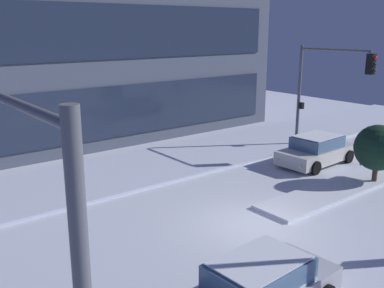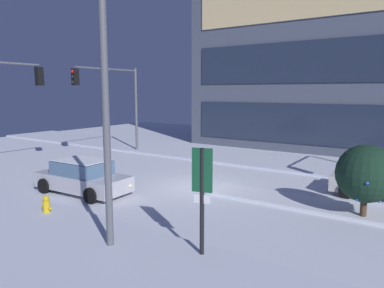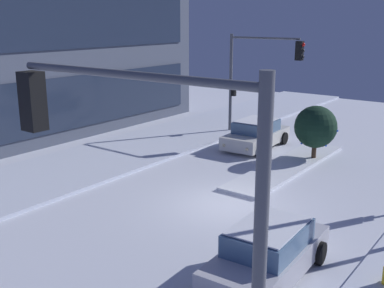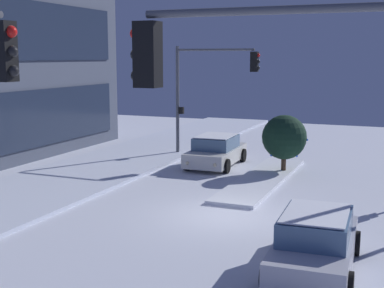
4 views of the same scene
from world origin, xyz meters
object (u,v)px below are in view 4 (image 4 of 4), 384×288
object	(u,v)px
traffic_light_corner_near_left	(316,134)
car_far	(216,151)
car_near	(315,243)
decorated_tree_median	(284,137)
traffic_light_corner_far_right	(209,81)

from	to	relation	value
traffic_light_corner_near_left	car_far	bearing A→B (deg)	-65.81
car_near	car_far	distance (m)	13.09
car_near	car_far	bearing A→B (deg)	28.02
traffic_light_corner_near_left	decorated_tree_median	size ratio (longest dim) A/B	2.28
car_near	traffic_light_corner_near_left	xyz separation A→B (m)	(-5.44, -0.81, 3.48)
car_near	traffic_light_corner_near_left	world-z (taller)	traffic_light_corner_near_left
traffic_light_corner_near_left	decorated_tree_median	xyz separation A→B (m)	(16.28, 4.09, -2.54)
car_near	car_far	size ratio (longest dim) A/B	1.00
car_far	traffic_light_corner_near_left	xyz separation A→B (m)	(-16.70, -7.50, 3.48)
car_near	traffic_light_corner_near_left	distance (m)	6.51
car_far	traffic_light_corner_far_right	distance (m)	4.09
car_far	traffic_light_corner_far_right	bearing A→B (deg)	-152.91
traffic_light_corner_far_right	decorated_tree_median	bearing A→B (deg)	-28.81
car_near	decorated_tree_median	size ratio (longest dim) A/B	1.71
car_near	decorated_tree_median	xyz separation A→B (m)	(10.84, 3.27, 0.94)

